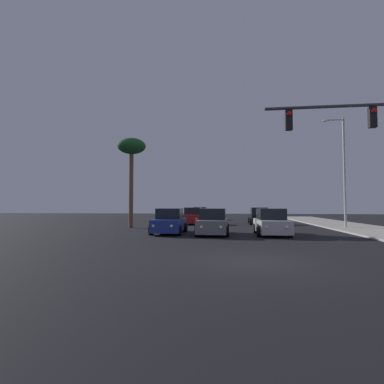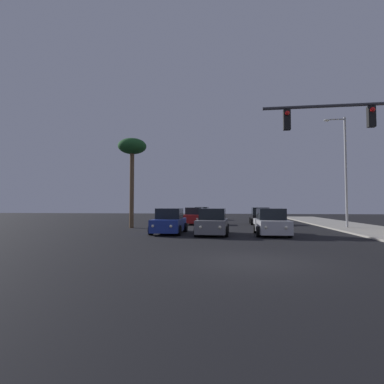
{
  "view_description": "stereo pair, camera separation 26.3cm",
  "coord_description": "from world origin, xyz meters",
  "px_view_note": "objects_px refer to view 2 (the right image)",
  "views": [
    {
      "loc": [
        -0.87,
        -10.29,
        1.86
      ],
      "look_at": [
        -3.53,
        10.77,
        2.84
      ],
      "focal_mm": 28.0,
      "sensor_mm": 36.0,
      "label": 1
    },
    {
      "loc": [
        -0.61,
        -10.25,
        1.86
      ],
      "look_at": [
        -3.53,
        10.77,
        2.84
      ],
      "focal_mm": 28.0,
      "sensor_mm": 36.0,
      "label": 2
    }
  ],
  "objects_px": {
    "car_red": "(194,217)",
    "car_grey": "(213,223)",
    "street_lamp": "(344,166)",
    "car_black": "(260,217)",
    "car_blue": "(169,222)",
    "car_silver": "(271,223)",
    "car_green": "(202,214)",
    "traffic_light_mast": "(383,139)",
    "palm_tree_near": "(132,150)"
  },
  "relations": [
    {
      "from": "car_blue",
      "to": "palm_tree_near",
      "type": "relative_size",
      "value": 0.57
    },
    {
      "from": "car_grey",
      "to": "car_green",
      "type": "bearing_deg",
      "value": -81.16
    },
    {
      "from": "car_grey",
      "to": "car_silver",
      "type": "xyz_separation_m",
      "value": [
        3.7,
        0.25,
        0.0
      ]
    },
    {
      "from": "car_blue",
      "to": "street_lamp",
      "type": "relative_size",
      "value": 0.48
    },
    {
      "from": "car_blue",
      "to": "car_green",
      "type": "xyz_separation_m",
      "value": [
        0.05,
        20.32,
        0.0
      ]
    },
    {
      "from": "car_silver",
      "to": "car_grey",
      "type": "bearing_deg",
      "value": 1.71
    },
    {
      "from": "car_blue",
      "to": "car_green",
      "type": "height_order",
      "value": "same"
    },
    {
      "from": "street_lamp",
      "to": "car_black",
      "type": "bearing_deg",
      "value": 140.82
    },
    {
      "from": "car_grey",
      "to": "street_lamp",
      "type": "bearing_deg",
      "value": -147.22
    },
    {
      "from": "car_red",
      "to": "street_lamp",
      "type": "distance_m",
      "value": 14.28
    },
    {
      "from": "traffic_light_mast",
      "to": "car_green",
      "type": "bearing_deg",
      "value": 111.67
    },
    {
      "from": "traffic_light_mast",
      "to": "palm_tree_near",
      "type": "height_order",
      "value": "palm_tree_near"
    },
    {
      "from": "car_red",
      "to": "traffic_light_mast",
      "type": "xyz_separation_m",
      "value": [
        10.26,
        -16.44,
        3.95
      ]
    },
    {
      "from": "car_red",
      "to": "palm_tree_near",
      "type": "xyz_separation_m",
      "value": [
        -4.55,
        -5.77,
        5.79
      ]
    },
    {
      "from": "car_silver",
      "to": "palm_tree_near",
      "type": "bearing_deg",
      "value": -25.48
    },
    {
      "from": "street_lamp",
      "to": "car_blue",
      "type": "bearing_deg",
      "value": -156.03
    },
    {
      "from": "car_red",
      "to": "car_silver",
      "type": "height_order",
      "value": "same"
    },
    {
      "from": "car_green",
      "to": "street_lamp",
      "type": "xyz_separation_m",
      "value": [
        13.19,
        -14.43,
        4.36
      ]
    },
    {
      "from": "car_blue",
      "to": "traffic_light_mast",
      "type": "relative_size",
      "value": 0.61
    },
    {
      "from": "car_blue",
      "to": "car_green",
      "type": "bearing_deg",
      "value": -92.15
    },
    {
      "from": "car_blue",
      "to": "car_green",
      "type": "distance_m",
      "value": 20.32
    },
    {
      "from": "car_blue",
      "to": "car_silver",
      "type": "xyz_separation_m",
      "value": [
        6.66,
        -0.26,
        0.0
      ]
    },
    {
      "from": "car_blue",
      "to": "street_lamp",
      "type": "height_order",
      "value": "street_lamp"
    },
    {
      "from": "car_green",
      "to": "street_lamp",
      "type": "distance_m",
      "value": 20.03
    },
    {
      "from": "car_grey",
      "to": "car_green",
      "type": "relative_size",
      "value": 1.0
    },
    {
      "from": "car_black",
      "to": "palm_tree_near",
      "type": "distance_m",
      "value": 14.19
    },
    {
      "from": "palm_tree_near",
      "to": "car_black",
      "type": "bearing_deg",
      "value": 30.54
    },
    {
      "from": "car_red",
      "to": "car_grey",
      "type": "bearing_deg",
      "value": 103.16
    },
    {
      "from": "car_grey",
      "to": "palm_tree_near",
      "type": "relative_size",
      "value": 0.57
    },
    {
      "from": "traffic_light_mast",
      "to": "palm_tree_near",
      "type": "bearing_deg",
      "value": 144.22
    },
    {
      "from": "car_blue",
      "to": "car_silver",
      "type": "relative_size",
      "value": 1.0
    },
    {
      "from": "car_green",
      "to": "car_black",
      "type": "relative_size",
      "value": 1.0
    },
    {
      "from": "car_grey",
      "to": "car_black",
      "type": "relative_size",
      "value": 1.0
    },
    {
      "from": "car_blue",
      "to": "car_black",
      "type": "height_order",
      "value": "same"
    },
    {
      "from": "traffic_light_mast",
      "to": "palm_tree_near",
      "type": "distance_m",
      "value": 18.35
    },
    {
      "from": "car_grey",
      "to": "car_green",
      "type": "height_order",
      "value": "same"
    },
    {
      "from": "palm_tree_near",
      "to": "car_red",
      "type": "bearing_deg",
      "value": 51.71
    },
    {
      "from": "car_grey",
      "to": "traffic_light_mast",
      "type": "distance_m",
      "value": 10.35
    },
    {
      "from": "car_red",
      "to": "car_blue",
      "type": "bearing_deg",
      "value": 87.5
    },
    {
      "from": "car_red",
      "to": "street_lamp",
      "type": "relative_size",
      "value": 0.48
    },
    {
      "from": "traffic_light_mast",
      "to": "car_silver",
      "type": "bearing_deg",
      "value": 123.45
    },
    {
      "from": "car_blue",
      "to": "street_lamp",
      "type": "distance_m",
      "value": 15.13
    },
    {
      "from": "car_red",
      "to": "car_black",
      "type": "height_order",
      "value": "same"
    },
    {
      "from": "car_red",
      "to": "car_grey",
      "type": "height_order",
      "value": "same"
    },
    {
      "from": "car_red",
      "to": "car_blue",
      "type": "relative_size",
      "value": 1.0
    },
    {
      "from": "car_red",
      "to": "car_black",
      "type": "distance_m",
      "value": 6.66
    },
    {
      "from": "car_grey",
      "to": "palm_tree_near",
      "type": "distance_m",
      "value": 10.45
    },
    {
      "from": "car_grey",
      "to": "car_silver",
      "type": "height_order",
      "value": "same"
    },
    {
      "from": "street_lamp",
      "to": "palm_tree_near",
      "type": "distance_m",
      "value": 17.57
    },
    {
      "from": "car_grey",
      "to": "car_black",
      "type": "distance_m",
      "value": 12.2
    }
  ]
}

